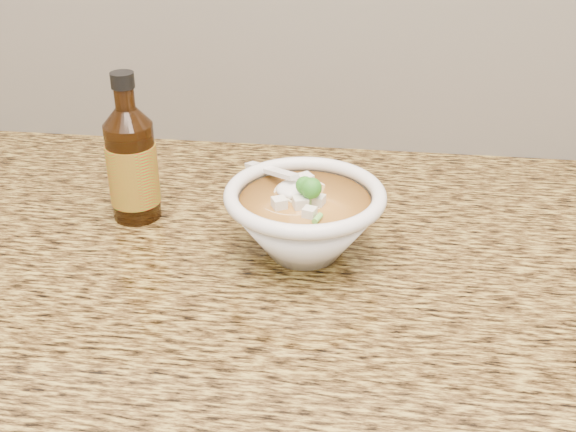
# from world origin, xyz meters

# --- Properties ---
(counter_slab) EXTENTS (4.00, 0.68, 0.04)m
(counter_slab) POSITION_xyz_m (0.00, 1.68, 0.88)
(counter_slab) COLOR olive
(counter_slab) RESTS_ON cabinet
(soup_bowl) EXTENTS (0.19, 0.19, 0.11)m
(soup_bowl) POSITION_xyz_m (-0.07, 1.66, 0.94)
(soup_bowl) COLOR white
(soup_bowl) RESTS_ON counter_slab
(hot_sauce_bottle) EXTENTS (0.07, 0.07, 0.20)m
(hot_sauce_bottle) POSITION_xyz_m (-0.30, 1.72, 0.97)
(hot_sauce_bottle) COLOR black
(hot_sauce_bottle) RESTS_ON counter_slab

